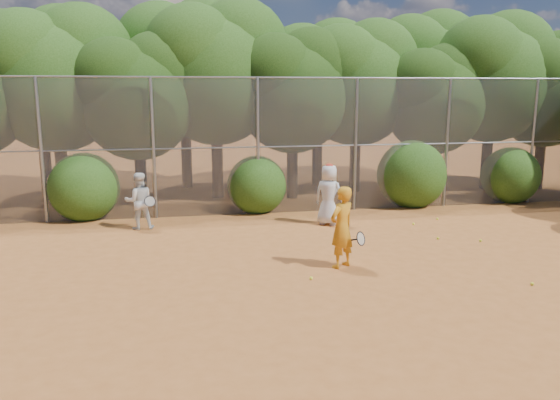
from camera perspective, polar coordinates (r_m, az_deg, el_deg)
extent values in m
plane|color=#A35924|center=(11.02, 7.62, -7.96)|extent=(80.00, 80.00, 0.00)
cylinder|color=gray|center=(16.36, -23.67, 4.70)|extent=(0.09, 0.09, 4.00)
cylinder|color=gray|center=(15.96, -13.09, 5.21)|extent=(0.09, 0.09, 4.00)
cylinder|color=gray|center=(16.11, -2.32, 5.55)|extent=(0.09, 0.09, 4.00)
cylinder|color=gray|center=(16.81, 7.90, 5.70)|extent=(0.09, 0.09, 4.00)
cylinder|color=gray|center=(17.99, 17.04, 5.67)|extent=(0.09, 0.09, 4.00)
cylinder|color=gray|center=(19.56, 24.89, 5.54)|extent=(0.09, 0.09, 4.00)
cylinder|color=gray|center=(16.21, 1.21, 12.67)|extent=(20.00, 0.05, 0.05)
cylinder|color=gray|center=(16.29, 1.18, 5.62)|extent=(20.00, 0.04, 0.04)
cube|color=slate|center=(16.29, 1.18, 5.62)|extent=(20.00, 0.02, 4.00)
cylinder|color=black|center=(18.87, -21.85, 3.34)|extent=(0.38, 0.38, 2.52)
sphere|color=#234812|center=(18.72, -22.41, 10.83)|extent=(4.03, 4.03, 4.03)
sphere|color=#234812|center=(19.01, -19.95, 14.05)|extent=(3.23, 3.23, 3.23)
sphere|color=#234812|center=(18.60, -24.97, 13.13)|extent=(3.02, 3.02, 3.02)
cylinder|color=black|center=(17.88, -14.34, 2.83)|extent=(0.36, 0.36, 2.17)
sphere|color=black|center=(17.70, -14.68, 9.65)|extent=(3.47, 3.47, 3.47)
sphere|color=black|center=(18.02, -12.50, 12.54)|extent=(2.78, 2.78, 2.78)
sphere|color=black|center=(17.49, -16.88, 11.80)|extent=(2.60, 2.60, 2.60)
cylinder|color=black|center=(18.85, -6.58, 4.28)|extent=(0.39, 0.39, 2.66)
sphere|color=#234812|center=(18.71, -6.76, 12.23)|extent=(4.26, 4.26, 4.26)
sphere|color=#234812|center=(19.26, -4.31, 15.42)|extent=(3.40, 3.40, 3.40)
sphere|color=#234812|center=(18.39, -9.15, 14.84)|extent=(3.19, 3.19, 3.19)
cylinder|color=black|center=(18.63, 1.28, 3.67)|extent=(0.37, 0.37, 2.27)
sphere|color=black|center=(18.46, 1.31, 10.55)|extent=(3.64, 3.64, 3.64)
sphere|color=black|center=(18.99, 3.30, 13.30)|extent=(2.91, 2.91, 2.91)
sphere|color=black|center=(18.08, -0.52, 12.84)|extent=(2.73, 2.73, 2.73)
cylinder|color=black|center=(20.04, 7.83, 4.37)|extent=(0.38, 0.38, 2.45)
sphere|color=#234812|center=(19.89, 8.02, 11.25)|extent=(3.92, 3.92, 3.92)
sphere|color=#234812|center=(20.55, 9.88, 13.93)|extent=(3.14, 3.14, 3.14)
sphere|color=#234812|center=(19.42, 6.40, 13.60)|extent=(2.94, 2.94, 2.94)
cylinder|color=black|center=(20.09, 15.52, 3.57)|extent=(0.36, 0.36, 2.10)
sphere|color=black|center=(19.93, 15.84, 9.44)|extent=(3.36, 3.36, 3.36)
sphere|color=black|center=(20.53, 17.26, 11.76)|extent=(2.69, 2.69, 2.69)
sphere|color=black|center=(19.44, 14.70, 11.45)|extent=(2.52, 2.52, 2.52)
cylinder|color=black|center=(21.79, 20.79, 4.47)|extent=(0.39, 0.39, 2.59)
sphere|color=#234812|center=(21.66, 21.27, 11.15)|extent=(4.14, 4.14, 4.14)
sphere|color=#234812|center=(22.49, 22.75, 13.67)|extent=(3.32, 3.32, 3.32)
sphere|color=#234812|center=(21.05, 20.17, 13.50)|extent=(3.11, 3.11, 3.11)
cylinder|color=black|center=(22.66, 25.50, 3.99)|extent=(0.37, 0.37, 2.31)
sphere|color=black|center=(22.53, 25.99, 9.70)|extent=(3.70, 3.70, 3.70)
sphere|color=black|center=(23.28, 27.14, 11.90)|extent=(2.96, 2.96, 2.96)
sphere|color=black|center=(21.93, 25.21, 11.69)|extent=(2.77, 2.77, 2.77)
cylinder|color=black|center=(21.30, -23.34, 4.19)|extent=(0.39, 0.39, 2.62)
sphere|color=#234812|center=(21.18, -23.90, 11.11)|extent=(4.20, 4.20, 4.20)
sphere|color=#234812|center=(21.46, -21.62, 14.08)|extent=(3.36, 3.36, 3.36)
sphere|color=#234812|center=(21.08, -26.27, 13.21)|extent=(3.15, 3.15, 3.15)
cylinder|color=black|center=(20.98, -9.76, 5.10)|extent=(0.40, 0.40, 2.80)
sphere|color=#234812|center=(20.87, -10.02, 12.61)|extent=(4.48, 4.48, 4.48)
sphere|color=#234812|center=(21.41, -7.66, 15.65)|extent=(3.58, 3.58, 3.58)
sphere|color=#234812|center=(20.58, -12.35, 15.04)|extent=(3.36, 3.36, 3.36)
cylinder|color=black|center=(21.27, 3.91, 4.94)|extent=(0.38, 0.38, 2.52)
sphere|color=#234812|center=(21.14, 4.00, 11.61)|extent=(4.03, 4.03, 4.03)
sphere|color=#234812|center=(21.78, 5.88, 14.22)|extent=(3.23, 3.23, 3.23)
sphere|color=#234812|center=(20.70, 2.30, 13.86)|extent=(3.02, 3.02, 3.02)
cylinder|color=black|center=(23.35, 14.33, 5.45)|extent=(0.40, 0.40, 2.73)
sphere|color=#234812|center=(23.25, 14.66, 12.02)|extent=(4.37, 4.37, 4.37)
sphere|color=#234812|center=(24.06, 16.28, 14.50)|extent=(3.49, 3.49, 3.49)
sphere|color=#234812|center=(22.67, 13.33, 14.32)|extent=(3.28, 3.28, 3.28)
sphere|color=#234812|center=(16.59, -19.81, 1.57)|extent=(2.00, 2.00, 2.00)
sphere|color=#234812|center=(16.55, -2.44, 1.87)|extent=(1.80, 1.80, 1.80)
sphere|color=#234812|center=(17.92, 13.59, 2.93)|extent=(2.20, 2.20, 2.20)
sphere|color=#234812|center=(19.64, 22.94, 2.62)|extent=(1.90, 1.90, 1.90)
imported|color=orange|center=(11.34, 6.47, -2.85)|extent=(0.75, 0.68, 1.71)
torus|color=black|center=(11.32, 8.44, -4.01)|extent=(0.30, 0.28, 0.30)
cylinder|color=black|center=(11.44, 7.53, -4.16)|extent=(0.20, 0.23, 0.11)
imported|color=silver|center=(14.96, 5.12, 0.55)|extent=(0.97, 0.93, 1.67)
ellipsoid|color=red|center=(14.83, 5.18, 3.57)|extent=(0.22, 0.22, 0.13)
sphere|color=yellow|center=(14.85, 6.45, 0.51)|extent=(0.07, 0.07, 0.07)
imported|color=silver|center=(14.91, -14.52, -0.10)|extent=(0.80, 0.66, 1.52)
torus|color=black|center=(14.59, -13.43, -0.13)|extent=(0.32, 0.19, 0.29)
cylinder|color=black|center=(14.80, -13.51, -0.33)|extent=(0.07, 0.27, 0.14)
sphere|color=yellow|center=(14.11, 16.17, -3.86)|extent=(0.07, 0.07, 0.07)
sphere|color=yellow|center=(15.44, 13.77, -2.43)|extent=(0.07, 0.07, 0.07)
sphere|color=yellow|center=(11.49, 24.85, -7.95)|extent=(0.07, 0.07, 0.07)
sphere|color=yellow|center=(14.22, 20.22, -4.00)|extent=(0.07, 0.07, 0.07)
sphere|color=yellow|center=(10.77, 3.27, -8.15)|extent=(0.07, 0.07, 0.07)
sphere|color=yellow|center=(16.21, 16.13, -1.90)|extent=(0.07, 0.07, 0.07)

